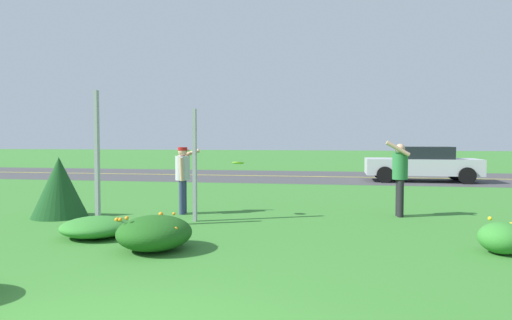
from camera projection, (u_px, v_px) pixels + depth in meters
The scene contains 13 objects.
ground_plane at pixel (265, 204), 12.43m from camera, with size 120.00×120.00×0.00m, color #387A2D.
highway_strip at pixel (296, 176), 21.59m from camera, with size 120.00×7.37×0.01m, color #424244.
highway_center_stripe at pixel (296, 176), 21.59m from camera, with size 120.00×0.16×0.00m, color yellow.
daylily_clump_front_right at pixel (96, 227), 8.25m from camera, with size 1.27×1.26×0.37m.
daylily_clump_front_center at pixel (503, 238), 7.02m from camera, with size 0.71×0.73×0.52m.
daylily_clump_near_camera at pixel (154, 233), 7.25m from camera, with size 1.18×1.24×0.59m.
sign_post_near_path at pixel (97, 160), 8.99m from camera, with size 0.07×0.10×2.71m.
sign_post_by_roadside at pixel (195, 165), 9.75m from camera, with size 0.07×0.10×2.40m.
evergreen_shrub_side at pixel (59, 187), 10.32m from camera, with size 1.22×1.22×1.36m, color #19471E.
person_thrower_red_cap_gray_shirt at pixel (183, 173), 10.74m from camera, with size 0.54×0.52×1.57m.
person_catcher_green_shirt at pixel (400, 173), 10.37m from camera, with size 0.54×0.52×1.72m.
frisbee_lime at pixel (238, 163), 10.37m from camera, with size 0.26×0.26×0.07m.
car_silver_center_left at pixel (422, 164), 18.99m from camera, with size 4.50×2.00×1.45m.
Camera 1 is at (1.92, -2.91, 1.76)m, focal length 32.19 mm.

